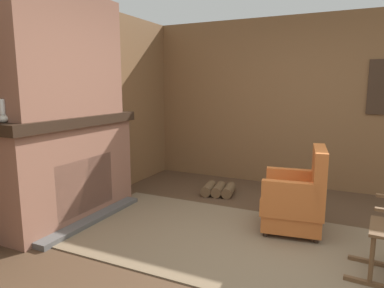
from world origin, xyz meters
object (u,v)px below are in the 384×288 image
object	(u,v)px
storage_case	(108,107)
firewood_stack	(219,189)
armchair	(296,200)
decorative_plate_on_mantel	(68,106)
oil_lamp_vase	(3,114)

from	to	relation	value
storage_case	firewood_stack	bearing A→B (deg)	33.22
firewood_stack	storage_case	world-z (taller)	storage_case
armchair	storage_case	size ratio (longest dim) A/B	3.78
firewood_stack	decorative_plate_on_mantel	size ratio (longest dim) A/B	2.17
firewood_stack	decorative_plate_on_mantel	distance (m)	2.35
decorative_plate_on_mantel	oil_lamp_vase	bearing A→B (deg)	-88.63
oil_lamp_vase	storage_case	world-z (taller)	oil_lamp_vase
oil_lamp_vase	decorative_plate_on_mantel	xyz separation A→B (m)	(-0.02, 0.84, 0.03)
armchair	firewood_stack	xyz separation A→B (m)	(-1.20, 0.83, -0.27)
armchair	decorative_plate_on_mantel	bearing A→B (deg)	7.48
firewood_stack	oil_lamp_vase	bearing A→B (deg)	-118.34
oil_lamp_vase	firewood_stack	bearing A→B (deg)	61.66
firewood_stack	oil_lamp_vase	xyz separation A→B (m)	(-1.27, -2.35, 1.22)
firewood_stack	storage_case	distance (m)	1.93
armchair	decorative_plate_on_mantel	xyz separation A→B (m)	(-2.49, -0.69, 0.98)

